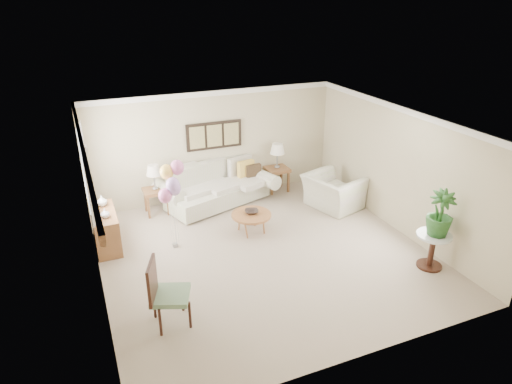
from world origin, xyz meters
TOP-DOWN VIEW (x-y plane):
  - ground_plane at (0.00, 0.00)m, footprint 6.00×6.00m
  - room_shell at (-0.11, 0.09)m, footprint 6.04×6.04m
  - wall_art_triptych at (0.00, 2.96)m, footprint 1.35×0.06m
  - sofa at (-0.11, 2.56)m, footprint 2.95×1.69m
  - end_table_left at (-1.55, 2.56)m, footprint 0.54×0.49m
  - end_table_right at (1.52, 2.68)m, footprint 0.56×0.51m
  - lamp_left at (-1.55, 2.56)m, footprint 0.33×0.33m
  - lamp_right at (1.52, 2.68)m, footprint 0.36×0.36m
  - coffee_table at (0.10, 0.91)m, footprint 0.84×0.84m
  - decor_bowl at (0.11, 0.93)m, footprint 0.35×0.35m
  - armchair at (2.31, 1.30)m, footprint 1.34×1.44m
  - side_table at (2.63, -1.58)m, footprint 0.62×0.62m
  - potted_plant at (2.66, -1.60)m, footprint 0.62×0.62m
  - accent_chair at (-2.18, -1.28)m, footprint 0.72×0.71m
  - credenza at (-2.76, 1.50)m, footprint 0.46×1.20m
  - vase_white at (-2.74, 1.25)m, footprint 0.20×0.20m
  - vase_sage at (-2.74, 1.81)m, footprint 0.22×0.22m
  - balloon_cluster at (-1.51, 0.92)m, footprint 0.56×0.46m

SIDE VIEW (x-z plane):
  - ground_plane at x=0.00m, z-range 0.00..0.00m
  - credenza at x=-2.76m, z-range 0.00..0.74m
  - sofa at x=-0.11m, z-range -0.10..0.88m
  - armchair at x=2.31m, z-range 0.00..0.78m
  - coffee_table at x=0.10m, z-range 0.18..0.60m
  - decor_bowl at x=0.11m, z-range 0.42..0.49m
  - end_table_left at x=-1.55m, z-range 0.20..0.79m
  - side_table at x=2.63m, z-range 0.17..0.85m
  - end_table_right at x=1.52m, z-range 0.21..0.82m
  - accent_chair at x=-2.18m, z-range 0.02..1.16m
  - vase_white at x=-2.74m, z-range 0.74..0.92m
  - vase_sage at x=-2.74m, z-range 0.74..0.95m
  - lamp_left at x=-1.55m, z-range 0.74..1.33m
  - lamp_right at x=1.52m, z-range 0.78..1.41m
  - potted_plant at x=2.66m, z-range 0.68..1.52m
  - balloon_cluster at x=-1.51m, z-range 0.50..2.28m
  - wall_art_triptych at x=0.00m, z-range 1.23..1.88m
  - room_shell at x=-0.11m, z-range 0.33..2.93m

